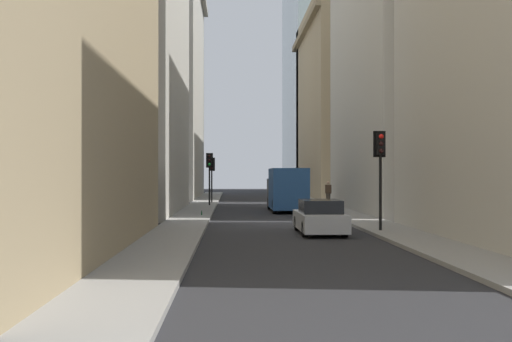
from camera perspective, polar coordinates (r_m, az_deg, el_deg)
ground_plane at (r=29.16m, az=2.04°, el=-5.17°), size 135.00×135.00×0.00m
sidewalk_right at (r=29.15m, az=-6.85°, el=-5.03°), size 90.00×2.20×0.14m
sidewalk_left at (r=29.84m, az=10.72°, el=-4.92°), size 90.00×2.20×0.14m
building_left_far at (r=62.07m, az=9.61°, el=6.51°), size 19.67×10.50×19.64m
building_left_midfar at (r=40.73m, az=16.42°, el=12.03°), size 16.04×10.00×22.33m
building_right_far at (r=61.48m, az=-10.30°, el=8.69°), size 19.73×10.50×24.13m
delivery_truck at (r=38.44m, az=3.04°, el=-1.81°), size 6.46×2.25×2.84m
sedan_silver at (r=24.22m, az=6.29°, el=-4.59°), size 4.30×1.78×1.42m
traffic_light_foreground at (r=24.63m, az=12.15°, el=1.36°), size 0.43×0.52×4.14m
traffic_light_midblock at (r=43.52m, az=-4.61°, el=0.41°), size 0.43×0.52×3.92m
traffic_light_far_junction at (r=47.84m, az=-4.38°, el=0.15°), size 0.43×0.52×3.69m
pedestrian at (r=43.24m, az=7.13°, el=-2.08°), size 0.26×0.44×1.80m
discarded_bottle at (r=33.01m, az=-5.37°, el=-4.17°), size 0.07×0.07×0.27m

